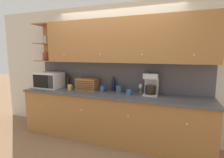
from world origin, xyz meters
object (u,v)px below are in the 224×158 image
at_px(storage_canister, 119,89).
at_px(mug_patterned_third, 102,89).
at_px(second_wine_bottle, 113,84).
at_px(wine_glass, 141,87).
at_px(wine_bottle, 68,82).
at_px(mug, 70,87).
at_px(microwave, 49,80).
at_px(bread_box, 87,84).
at_px(coffee_maker, 151,84).
at_px(mug_blue_second, 129,92).

bearing_deg(storage_canister, mug_patterned_third, -174.90).
bearing_deg(mug_patterned_third, storage_canister, 5.10).
xyz_separation_m(second_wine_bottle, wine_glass, (0.55, -0.03, -0.01)).
bearing_deg(wine_bottle, storage_canister, -3.16).
bearing_deg(mug, wine_bottle, 132.00).
height_order(microwave, mug, microwave).
distance_m(microwave, bread_box, 0.88).
distance_m(mug_patterned_third, coffee_maker, 0.96).
bearing_deg(wine_glass, second_wine_bottle, 176.70).
bearing_deg(mug_blue_second, mug, -179.43).
xyz_separation_m(wine_bottle, wine_glass, (1.60, 0.01, -0.01)).
relative_size(wine_bottle, bread_box, 0.67).
distance_m(microwave, mug, 0.55).
height_order(microwave, wine_bottle, microwave).
relative_size(mug_patterned_third, wine_glass, 0.55).
relative_size(storage_canister, mug_blue_second, 1.36).
distance_m(storage_canister, mug_blue_second, 0.26).
bearing_deg(wine_glass, mug_blue_second, -130.83).
distance_m(microwave, mug_blue_second, 1.79).
xyz_separation_m(bread_box, wine_glass, (1.08, 0.08, 0.00)).
xyz_separation_m(mug, second_wine_bottle, (0.87, 0.24, 0.08)).
relative_size(mug_blue_second, wine_glass, 0.58).
xyz_separation_m(microwave, coffee_maker, (2.16, 0.08, 0.03)).
xyz_separation_m(second_wine_bottle, storage_canister, (0.15, -0.11, -0.06)).
distance_m(microwave, wine_bottle, 0.40).
relative_size(wine_bottle, mug_blue_second, 2.76).
relative_size(mug, coffee_maker, 0.27).
bearing_deg(microwave, mug_blue_second, -0.28).
distance_m(microwave, coffee_maker, 2.16).
height_order(wine_bottle, mug_blue_second, wine_bottle).
height_order(mug, mug_patterned_third, mug).
bearing_deg(mug, wine_glass, 8.40).
bearing_deg(wine_glass, mug_patterned_third, -171.69).
distance_m(wine_bottle, mug_patterned_third, 0.87).
bearing_deg(mug_patterned_third, microwave, -176.19).
relative_size(microwave, wine_glass, 3.05).
bearing_deg(mug, storage_canister, 7.38).
xyz_separation_m(mug, wine_glass, (1.42, 0.21, 0.07)).
bearing_deg(mug, mug_blue_second, 0.57).
bearing_deg(wine_glass, coffee_maker, -27.30).
bearing_deg(mug_patterned_third, mug_blue_second, -9.00).
distance_m(bread_box, second_wine_bottle, 0.54).
height_order(storage_canister, wine_glass, wine_glass).
relative_size(second_wine_bottle, wine_glass, 1.60).
bearing_deg(bread_box, second_wine_bottle, 12.03).
bearing_deg(wine_glass, storage_canister, -169.03).
distance_m(microwave, second_wine_bottle, 1.42).
bearing_deg(wine_bottle, mug_patterned_third, -6.37).
relative_size(microwave, second_wine_bottle, 1.90).
height_order(storage_canister, coffee_maker, coffee_maker).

